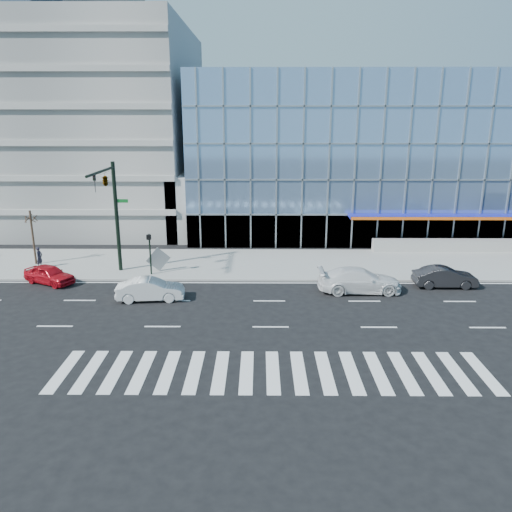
{
  "coord_description": "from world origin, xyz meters",
  "views": [
    {
      "loc": [
        -0.61,
        -29.48,
        11.33
      ],
      "look_at": [
        -0.86,
        3.0,
        2.1
      ],
      "focal_mm": 35.0,
      "sensor_mm": 36.0,
      "label": 1
    }
  ],
  "objects_px": {
    "ped_signal_post": "(150,248)",
    "street_tree_near": "(31,218)",
    "red_sedan": "(49,274)",
    "dark_sedan": "(445,277)",
    "traffic_signal": "(109,193)",
    "white_sedan": "(150,289)",
    "white_suv": "(359,280)",
    "tilted_panel": "(158,259)",
    "pedestrian": "(39,257)"
  },
  "relations": [
    {
      "from": "red_sedan",
      "to": "dark_sedan",
      "type": "bearing_deg",
      "value": -64.62
    },
    {
      "from": "street_tree_near",
      "to": "pedestrian",
      "type": "relative_size",
      "value": 2.63
    },
    {
      "from": "white_suv",
      "to": "tilted_panel",
      "type": "distance_m",
      "value": 14.61
    },
    {
      "from": "white_suv",
      "to": "red_sedan",
      "type": "height_order",
      "value": "white_suv"
    },
    {
      "from": "tilted_panel",
      "to": "white_suv",
      "type": "bearing_deg",
      "value": -36.72
    },
    {
      "from": "traffic_signal",
      "to": "street_tree_near",
      "type": "height_order",
      "value": "traffic_signal"
    },
    {
      "from": "ped_signal_post",
      "to": "street_tree_near",
      "type": "bearing_deg",
      "value": 164.94
    },
    {
      "from": "street_tree_near",
      "to": "white_sedan",
      "type": "distance_m",
      "value": 13.16
    },
    {
      "from": "street_tree_near",
      "to": "dark_sedan",
      "type": "xyz_separation_m",
      "value": [
        29.99,
        -4.7,
        -3.09
      ]
    },
    {
      "from": "traffic_signal",
      "to": "dark_sedan",
      "type": "height_order",
      "value": "traffic_signal"
    },
    {
      "from": "white_sedan",
      "to": "red_sedan",
      "type": "relative_size",
      "value": 1.11
    },
    {
      "from": "traffic_signal",
      "to": "tilted_panel",
      "type": "height_order",
      "value": "traffic_signal"
    },
    {
      "from": "traffic_signal",
      "to": "red_sedan",
      "type": "xyz_separation_m",
      "value": [
        -4.23,
        -1.25,
        -5.51
      ]
    },
    {
      "from": "white_sedan",
      "to": "traffic_signal",
      "type": "bearing_deg",
      "value": 32.84
    },
    {
      "from": "red_sedan",
      "to": "pedestrian",
      "type": "relative_size",
      "value": 2.38
    },
    {
      "from": "red_sedan",
      "to": "tilted_panel",
      "type": "height_order",
      "value": "tilted_panel"
    },
    {
      "from": "ped_signal_post",
      "to": "tilted_panel",
      "type": "height_order",
      "value": "ped_signal_post"
    },
    {
      "from": "traffic_signal",
      "to": "ped_signal_post",
      "type": "height_order",
      "value": "traffic_signal"
    },
    {
      "from": "street_tree_near",
      "to": "white_suv",
      "type": "bearing_deg",
      "value": -13.36
    },
    {
      "from": "ped_signal_post",
      "to": "pedestrian",
      "type": "relative_size",
      "value": 1.86
    },
    {
      "from": "ped_signal_post",
      "to": "dark_sedan",
      "type": "bearing_deg",
      "value": -5.98
    },
    {
      "from": "white_sedan",
      "to": "dark_sedan",
      "type": "relative_size",
      "value": 1.01
    },
    {
      "from": "street_tree_near",
      "to": "red_sedan",
      "type": "height_order",
      "value": "street_tree_near"
    },
    {
      "from": "red_sedan",
      "to": "traffic_signal",
      "type": "bearing_deg",
      "value": -47.05
    },
    {
      "from": "traffic_signal",
      "to": "ped_signal_post",
      "type": "bearing_deg",
      "value": 8.52
    },
    {
      "from": "pedestrian",
      "to": "tilted_panel",
      "type": "bearing_deg",
      "value": -84.15
    },
    {
      "from": "traffic_signal",
      "to": "street_tree_near",
      "type": "distance_m",
      "value": 7.96
    },
    {
      "from": "dark_sedan",
      "to": "pedestrian",
      "type": "bearing_deg",
      "value": 82.76
    },
    {
      "from": "traffic_signal",
      "to": "pedestrian",
      "type": "height_order",
      "value": "traffic_signal"
    },
    {
      "from": "white_suv",
      "to": "white_sedan",
      "type": "bearing_deg",
      "value": 96.33
    },
    {
      "from": "traffic_signal",
      "to": "pedestrian",
      "type": "distance_m",
      "value": 8.37
    },
    {
      "from": "dark_sedan",
      "to": "pedestrian",
      "type": "distance_m",
      "value": 29.48
    },
    {
      "from": "traffic_signal",
      "to": "dark_sedan",
      "type": "relative_size",
      "value": 1.9
    },
    {
      "from": "traffic_signal",
      "to": "dark_sedan",
      "type": "bearing_deg",
      "value": -4.41
    },
    {
      "from": "ped_signal_post",
      "to": "white_suv",
      "type": "bearing_deg",
      "value": -12.24
    },
    {
      "from": "tilted_panel",
      "to": "red_sedan",
      "type": "bearing_deg",
      "value": 177.32
    },
    {
      "from": "dark_sedan",
      "to": "white_sedan",
      "type": "bearing_deg",
      "value": 97.73
    },
    {
      "from": "ped_signal_post",
      "to": "white_suv",
      "type": "height_order",
      "value": "ped_signal_post"
    },
    {
      "from": "traffic_signal",
      "to": "white_sedan",
      "type": "distance_m",
      "value": 7.84
    },
    {
      "from": "red_sedan",
      "to": "tilted_panel",
      "type": "xyz_separation_m",
      "value": [
        7.14,
        2.39,
        0.42
      ]
    },
    {
      "from": "pedestrian",
      "to": "traffic_signal",
      "type": "bearing_deg",
      "value": -96.47
    },
    {
      "from": "red_sedan",
      "to": "pedestrian",
      "type": "height_order",
      "value": "pedestrian"
    },
    {
      "from": "street_tree_near",
      "to": "pedestrian",
      "type": "height_order",
      "value": "street_tree_near"
    },
    {
      "from": "ped_signal_post",
      "to": "red_sedan",
      "type": "xyz_separation_m",
      "value": [
        -6.73,
        -1.62,
        -1.49
      ]
    },
    {
      "from": "dark_sedan",
      "to": "pedestrian",
      "type": "xyz_separation_m",
      "value": [
        -29.24,
        3.74,
        0.26
      ]
    },
    {
      "from": "white_suv",
      "to": "red_sedan",
      "type": "bearing_deg",
      "value": 85.33
    },
    {
      "from": "red_sedan",
      "to": "tilted_panel",
      "type": "bearing_deg",
      "value": -45.0
    },
    {
      "from": "white_sedan",
      "to": "tilted_panel",
      "type": "xyz_separation_m",
      "value": [
        -0.57,
        5.55,
        0.37
      ]
    },
    {
      "from": "ped_signal_post",
      "to": "street_tree_near",
      "type": "relative_size",
      "value": 0.71
    },
    {
      "from": "traffic_signal",
      "to": "white_sedan",
      "type": "xyz_separation_m",
      "value": [
        3.48,
        -4.4,
        -5.47
      ]
    }
  ]
}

